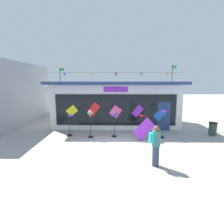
{
  "coord_description": "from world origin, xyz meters",
  "views": [
    {
      "loc": [
        -0.21,
        -9.56,
        3.42
      ],
      "look_at": [
        -0.45,
        2.57,
        1.42
      ],
      "focal_mm": 30.08,
      "sensor_mm": 36.0,
      "label": 1
    }
  ],
  "objects": [
    {
      "name": "trash_bin",
      "position": [
        5.99,
        2.18,
        0.42
      ],
      "size": [
        0.52,
        0.52,
        0.84
      ],
      "color": "#2D4238",
      "rests_on": "ground_plane"
    },
    {
      "name": "display_kite_on_ground",
      "position": [
        1.44,
        1.05,
        0.67
      ],
      "size": [
        1.34,
        0.26,
        1.34
      ],
      "primitive_type": "cube",
      "rotation": [
        -0.19,
        0.79,
        0.0
      ],
      "color": "purple",
      "rests_on": "ground_plane"
    },
    {
      "name": "wind_spinner_right",
      "position": [
        2.74,
        1.59,
        1.22
      ],
      "size": [
        0.53,
        0.32,
        1.74
      ],
      "color": "black",
      "rests_on": "ground_plane"
    },
    {
      "name": "wind_spinner_center_right",
      "position": [
        1.42,
        1.88,
        0.9
      ],
      "size": [
        0.57,
        0.32,
        1.4
      ],
      "color": "black",
      "rests_on": "ground_plane"
    },
    {
      "name": "ground_plane",
      "position": [
        0.0,
        0.0,
        0.0
      ],
      "size": [
        80.0,
        80.0,
        0.0
      ],
      "primitive_type": "plane",
      "color": "#9E9B99"
    },
    {
      "name": "wind_spinner_left",
      "position": [
        -1.75,
        1.55,
        1.27
      ],
      "size": [
        0.34,
        0.34,
        1.7
      ],
      "color": "black",
      "rests_on": "ground_plane"
    },
    {
      "name": "kite_shop_building",
      "position": [
        -0.21,
        5.34,
        1.72
      ],
      "size": [
        9.69,
        4.87,
        4.65
      ],
      "color": "silver",
      "rests_on": "ground_plane"
    },
    {
      "name": "wind_spinner_far_left",
      "position": [
        -3.04,
        1.87,
        0.81
      ],
      "size": [
        0.55,
        0.36,
        1.41
      ],
      "color": "black",
      "rests_on": "ground_plane"
    },
    {
      "name": "person_near_camera",
      "position": [
        1.4,
        -2.3,
        0.89
      ],
      "size": [
        0.46,
        0.34,
        1.68
      ],
      "rotation": [
        0.0,
        0.0,
        1.64
      ],
      "color": "#333D56",
      "rests_on": "ground_plane"
    },
    {
      "name": "wind_spinner_center_left",
      "position": [
        -0.3,
        1.68,
        1.1
      ],
      "size": [
        0.4,
        0.32,
        1.64
      ],
      "color": "black",
      "rests_on": "ground_plane"
    }
  ]
}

